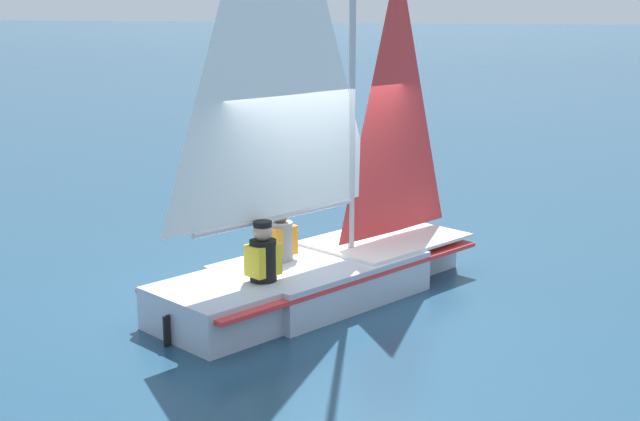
% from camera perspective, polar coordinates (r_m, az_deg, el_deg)
% --- Properties ---
extents(ground_plane, '(260.00, 260.00, 0.00)m').
position_cam_1_polar(ground_plane, '(10.90, -0.00, -5.56)').
color(ground_plane, navy).
extents(sailboat_main, '(4.44, 3.42, 5.78)m').
position_cam_1_polar(sailboat_main, '(10.63, -0.22, -1.37)').
color(sailboat_main, '#B2BCCC').
rests_on(sailboat_main, ground_plane).
extents(sailor_helm, '(0.42, 0.41, 1.16)m').
position_cam_1_polar(sailor_helm, '(10.69, -2.55, -2.48)').
color(sailor_helm, black).
rests_on(sailor_helm, ground_plane).
extents(sailor_crew, '(0.42, 0.41, 1.16)m').
position_cam_1_polar(sailor_crew, '(9.92, -3.65, -3.69)').
color(sailor_crew, black).
rests_on(sailor_crew, ground_plane).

